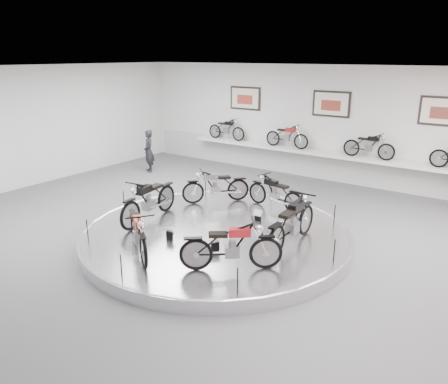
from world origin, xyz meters
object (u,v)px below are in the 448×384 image
Objects in this scene: bike_a at (292,222)px; bike_f at (231,246)px; display_platform at (216,236)px; bike_d at (149,200)px; bike_c at (216,186)px; bike_b at (275,192)px; visitor at (149,151)px; shelf at (325,154)px; bike_e at (138,232)px.

bike_a is 1.75m from bike_f.
display_platform is 1.95m from bike_d.
bike_b is at bearing 148.22° from bike_c.
bike_f is at bearing 163.71° from bike_a.
visitor is (-4.25, 4.27, -0.05)m from bike_d.
bike_b is at bearing 132.55° from bike_d.
bike_f is at bearing -79.67° from shelf.
bike_e is 2.05m from bike_f.
visitor is at bearing -5.37° from bike_b.
bike_b is 6.62m from visitor.
bike_e is at bearing -105.45° from display_platform.
bike_b is (0.40, 2.15, 0.61)m from display_platform.
bike_a is 2.42m from bike_b.
bike_f is (-0.45, -1.69, -0.05)m from bike_a.
bike_c is at bearing 25.82° from bike_b.
bike_d is 1.10× the size of bike_e.
bike_b is at bearing -84.62° from shelf.
bike_b is 3.38m from bike_d.
visitor is at bearing 147.52° from display_platform.
display_platform is 3.42× the size of bike_a.
visitor reaches higher than bike_f.
bike_a is at bearing 6.43° from visitor.
bike_b is 1.71m from bike_c.
bike_e reaches higher than shelf.
bike_e is at bearing 131.04° from bike_a.
display_platform is at bearing 110.07° from bike_e.
visitor is (-7.44, 5.28, 0.00)m from bike_f.
bike_a reaches higher than bike_b.
bike_a is at bearing -73.05° from shelf.
display_platform is at bearing 96.54° from bike_d.
visitor is at bearing -142.91° from bike_d.
bike_d reaches higher than shelf.
bike_d is 6.02m from visitor.
bike_a reaches higher than bike_e.
display_platform is at bearing 78.21° from bike_c.
display_platform is 3.77× the size of bike_e.
shelf is 4.90m from bike_c.
bike_f is (3.19, -1.00, -0.05)m from bike_d.
display_platform is 3.43× the size of bike_d.
bike_f is (1.03, -3.60, 0.04)m from bike_b.
bike_e reaches higher than bike_c.
visitor is at bearing -156.80° from shelf.
bike_e is 7.97m from visitor.
bike_c is at bearing 126.57° from display_platform.
bike_a is 1.20× the size of bike_b.
bike_b reaches higher than display_platform.
bike_c is at bearing 92.36° from bike_f.
bike_f is 1.06× the size of visitor.
shelf is 8.41m from bike_e.
bike_c is at bearing 63.86° from bike_a.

